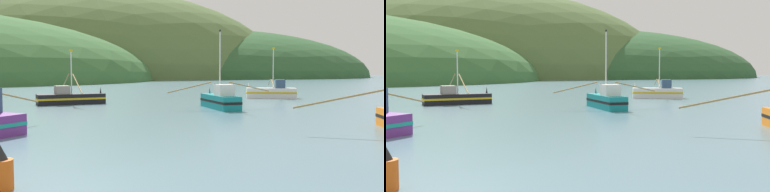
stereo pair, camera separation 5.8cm
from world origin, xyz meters
TOP-DOWN VIEW (x-y plane):
  - hill_far_right at (-26.26, 218.25)m, footprint 207.28×165.82m
  - hill_far_center at (38.12, 221.43)m, footprint 177.67×142.14m
  - hill_far_left at (-49.41, 217.18)m, footprint 166.76×133.41m
  - fishing_boat_teal at (12.13, 32.75)m, footprint 10.49×6.97m
  - fishing_boat_black at (-3.56, 39.79)m, footprint 7.64×11.20m
  - fishing_boat_white at (21.73, 46.89)m, footprint 6.96×9.06m

SIDE VIEW (x-z plane):
  - hill_far_right at x=-26.26m, z-range -45.65..45.65m
  - hill_far_center at x=38.12m, z-range -25.86..25.86m
  - hill_far_left at x=-49.41m, z-range -40.96..40.96m
  - fishing_boat_black at x=-3.56m, z-range -2.32..3.74m
  - fishing_boat_white at x=21.73m, z-range -2.56..4.26m
  - fishing_boat_teal at x=12.13m, z-range -3.02..4.73m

